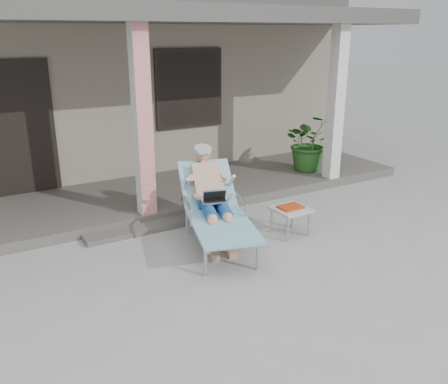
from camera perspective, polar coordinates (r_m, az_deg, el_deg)
ground at (r=5.26m, az=-0.42°, el=-11.33°), size 60.00×60.00×0.00m
house at (r=10.74m, az=-18.27°, el=12.64°), size 10.40×5.40×3.30m
porch_deck at (r=7.75m, az=-11.45°, el=-0.95°), size 10.00×2.00×0.15m
porch_overhang at (r=7.27m, az=-12.75°, el=19.50°), size 10.00×2.30×2.85m
porch_step at (r=6.75m, az=-8.22°, el=-4.11°), size 2.00×0.30×0.07m
lounger at (r=6.07m, az=-1.25°, el=0.74°), size 1.19×1.97×1.24m
side_table at (r=6.47m, az=8.01°, el=-2.23°), size 0.47×0.47×0.41m
potted_palm at (r=9.01m, az=10.29°, el=5.93°), size 1.21×1.14×1.07m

